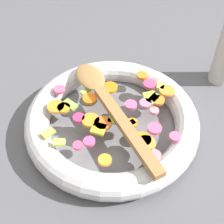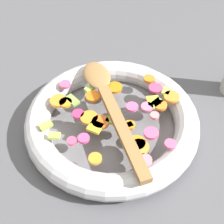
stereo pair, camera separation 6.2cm
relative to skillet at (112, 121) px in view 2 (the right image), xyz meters
name	(u,v)px [view 2 (the right image)]	position (x,y,z in m)	size (l,w,h in m)	color
ground_plane	(112,128)	(0.00, 0.00, -0.02)	(4.00, 4.00, 0.00)	#4C4C51
skillet	(112,121)	(0.00, 0.00, 0.00)	(0.36, 0.36, 0.05)	slate
chopped_vegetables	(115,112)	(0.01, 0.00, 0.03)	(0.29, 0.26, 0.01)	orange
wooden_spoon	(108,100)	(-0.02, 0.01, 0.04)	(0.29, 0.21, 0.01)	olive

